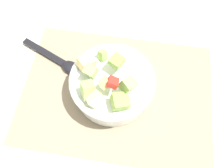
# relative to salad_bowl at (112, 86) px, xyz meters

# --- Properties ---
(ground_plane) EXTENTS (2.40, 2.40, 0.00)m
(ground_plane) POSITION_rel_salad_bowl_xyz_m (-0.01, -0.01, -0.05)
(ground_plane) COLOR silver
(placemat) EXTENTS (0.49, 0.36, 0.01)m
(placemat) POSITION_rel_salad_bowl_xyz_m (-0.01, -0.01, -0.05)
(placemat) COLOR gray
(placemat) RESTS_ON ground_plane
(salad_bowl) EXTENTS (0.21, 0.21, 0.12)m
(salad_bowl) POSITION_rel_salad_bowl_xyz_m (0.00, 0.00, 0.00)
(salad_bowl) COLOR white
(salad_bowl) RESTS_ON placemat
(serving_spoon) EXTENTS (0.19, 0.10, 0.01)m
(serving_spoon) POSITION_rel_salad_bowl_xyz_m (0.15, -0.07, -0.04)
(serving_spoon) COLOR black
(serving_spoon) RESTS_ON placemat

